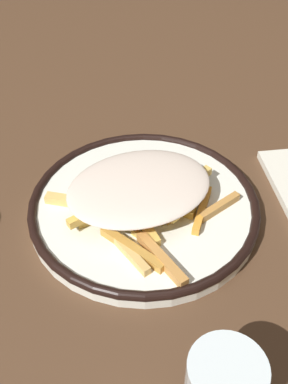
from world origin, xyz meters
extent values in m
plane|color=#4E3421|center=(0.00, 0.00, 0.00)|extent=(2.60, 2.60, 0.00)
cylinder|color=white|center=(0.00, 0.00, 0.01)|extent=(0.30, 0.30, 0.02)
torus|color=black|center=(0.00, 0.00, 0.02)|extent=(0.30, 0.30, 0.01)
cube|color=#C78842|center=(0.00, 0.10, 0.02)|extent=(0.04, 0.08, 0.01)
cube|color=#E6B851|center=(-0.01, 0.03, 0.02)|extent=(0.08, 0.07, 0.01)
cube|color=gold|center=(-0.04, 0.01, 0.04)|extent=(0.01, 0.06, 0.01)
cube|color=gold|center=(-0.01, 0.02, 0.04)|extent=(0.05, 0.07, 0.01)
cube|color=#CD8342|center=(-0.01, 0.04, 0.03)|extent=(0.07, 0.04, 0.01)
cube|color=#E3C656|center=(0.00, 0.00, 0.02)|extent=(0.02, 0.07, 0.01)
cube|color=#E9B64D|center=(0.06, 0.02, 0.04)|extent=(0.08, 0.04, 0.01)
cube|color=#EEB860|center=(-0.01, 0.01, 0.02)|extent=(0.04, 0.07, 0.01)
cube|color=gold|center=(0.02, 0.01, 0.03)|extent=(0.08, 0.01, 0.01)
cube|color=gold|center=(-0.02, 0.01, 0.02)|extent=(0.08, 0.06, 0.01)
cube|color=#E2BE64|center=(0.09, -0.01, 0.02)|extent=(0.08, 0.05, 0.01)
cube|color=gold|center=(-0.04, 0.02, 0.02)|extent=(0.07, 0.06, 0.01)
cube|color=gold|center=(-0.07, 0.03, 0.02)|extent=(0.05, 0.08, 0.01)
cube|color=gold|center=(0.05, 0.01, 0.02)|extent=(0.09, 0.03, 0.01)
cube|color=#F4BE53|center=(0.01, 0.03, 0.02)|extent=(0.03, 0.09, 0.01)
cube|color=gold|center=(0.00, 0.01, 0.04)|extent=(0.07, 0.06, 0.01)
cube|color=#E8BF5B|center=(-0.06, -0.01, 0.03)|extent=(0.08, 0.05, 0.01)
cube|color=#C08641|center=(-0.09, 0.03, 0.02)|extent=(0.06, 0.04, 0.01)
cube|color=#C18938|center=(0.03, 0.08, 0.02)|extent=(0.07, 0.08, 0.01)
cube|color=#DEB161|center=(0.04, 0.08, 0.02)|extent=(0.04, 0.07, 0.01)
ellipsoid|color=silver|center=(0.01, 0.00, 0.05)|extent=(0.21, 0.17, 0.02)
cube|color=#275C20|center=(-0.01, 0.02, 0.05)|extent=(0.00, 0.00, 0.00)
cube|color=#3B6E30|center=(0.00, 0.01, 0.05)|extent=(0.00, 0.00, 0.00)
cube|color=#2F7327|center=(0.00, -0.01, 0.05)|extent=(0.00, 0.00, 0.00)
cube|color=#337427|center=(-0.01, -0.03, 0.05)|extent=(0.00, 0.00, 0.00)
cube|color=#2E5631|center=(0.03, -0.02, 0.05)|extent=(0.00, 0.00, 0.00)
cube|color=#25602B|center=(-0.02, 0.00, 0.05)|extent=(0.00, 0.00, 0.00)
camera|label=1|loc=(0.09, 0.43, 0.44)|focal=43.60mm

